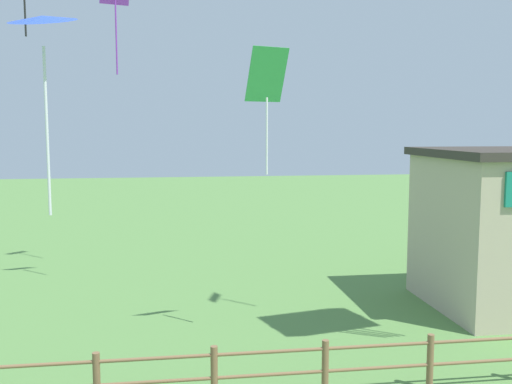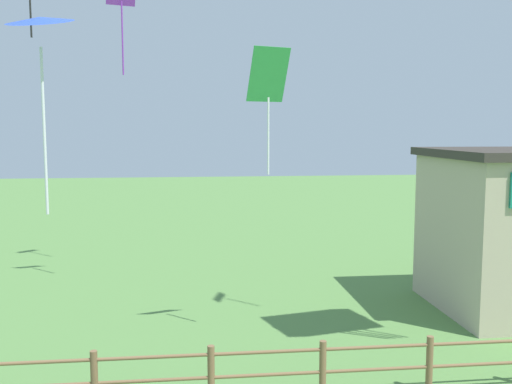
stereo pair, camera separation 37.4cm
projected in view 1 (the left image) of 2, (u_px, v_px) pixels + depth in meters
wooden_fence at (270, 368)px, 11.24m from camera, size 15.71×0.14×1.17m
kite_green_diamond at (267, 84)px, 13.81m from camera, size 1.08×0.77×3.06m
kite_blue_delta at (43, 25)px, 9.53m from camera, size 1.37×1.36×3.52m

